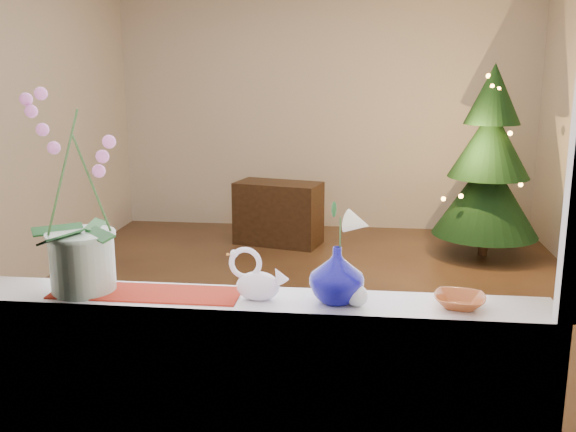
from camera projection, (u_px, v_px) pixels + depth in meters
name	position (u px, v px, depth m)	size (l,w,h in m)	color
ground	(304.00, 304.00, 4.83)	(5.00, 5.00, 0.00)	#382217
wall_back	(326.00, 105.00, 6.95)	(4.50, 0.10, 2.70)	beige
wall_front	(238.00, 188.00, 2.11)	(4.50, 0.10, 2.70)	beige
wall_left	(5.00, 122.00, 4.78)	(0.10, 5.00, 2.70)	beige
window_apron	(245.00, 430.00, 2.35)	(2.20, 0.08, 0.88)	white
windowsill	(247.00, 303.00, 2.34)	(2.20, 0.26, 0.04)	white
window_frame	(238.00, 79.00, 2.06)	(2.22, 0.06, 1.60)	white
runner	(146.00, 293.00, 2.38)	(0.70, 0.20, 0.01)	maroon
orchid_pot	(77.00, 193.00, 2.32)	(0.26, 0.26, 0.75)	white
swan	(258.00, 275.00, 2.30)	(0.22, 0.10, 0.18)	white
blue_vase	(337.00, 271.00, 2.27)	(0.22, 0.22, 0.23)	#060462
lily	(338.00, 214.00, 2.22)	(0.13, 0.07, 0.18)	silver
paperweight	(357.00, 296.00, 2.24)	(0.08, 0.08, 0.08)	silver
amber_dish	(460.00, 302.00, 2.24)	(0.15, 0.15, 0.04)	#A44E24
xmas_tree	(489.00, 162.00, 5.92)	(0.98, 0.98, 1.79)	#113313
side_table	(278.00, 213.00, 6.47)	(0.84, 0.42, 0.63)	black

